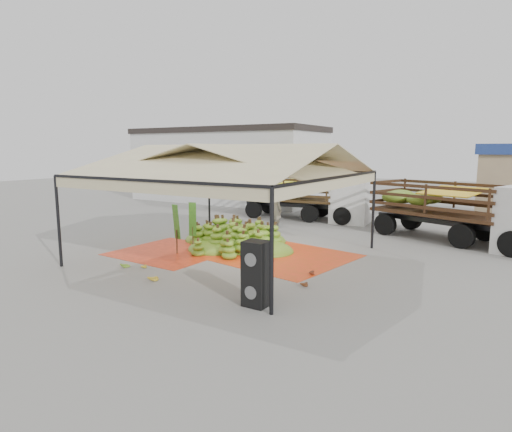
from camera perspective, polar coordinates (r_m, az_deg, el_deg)
The scene contains 17 objects.
ground at distance 15.57m, azimuth -3.53°, elevation -5.40°, with size 90.00×90.00×0.00m, color slate.
canopy_tent at distance 15.10m, azimuth -3.65°, elevation 6.83°, with size 8.10×8.10×4.00m.
building_white at distance 32.32m, azimuth -3.84°, elevation 6.86°, with size 14.30×6.30×5.40m.
tarp_left at distance 16.54m, azimuth -11.15°, elevation -4.69°, with size 3.87×3.69×0.01m, color red.
tarp_right at distance 15.44m, azimuth 4.07°, elevation -5.51°, with size 4.10×4.30×0.01m, color red.
banana_heap at distance 17.04m, azimuth -2.45°, elevation -2.14°, with size 5.44×4.47×1.16m, color #4E801A.
hand_yellow_a at distance 13.13m, azimuth -13.69°, elevation -7.87°, with size 0.48×0.39×0.22m, color gold.
hand_yellow_b at distance 14.52m, azimuth -14.97°, elevation -6.40°, with size 0.38×0.31×0.17m, color gold.
hand_red_a at distance 12.33m, azimuth 6.15°, elevation -8.82°, with size 0.44×0.36×0.20m, color #5C2E15.
hand_red_b at distance 13.41m, azimuth 7.04°, elevation -7.37°, with size 0.43×0.35×0.20m, color #5E2215.
hand_green at distance 14.82m, azimuth -17.05°, elevation -6.14°, with size 0.42×0.34×0.19m, color #417718.
hanging_bunches at distance 13.88m, azimuth 2.34°, elevation 3.85°, with size 1.74×0.24×0.20m.
speaker_stack at distance 10.57m, azimuth 0.05°, elevation -7.71°, with size 0.60×0.53×1.64m.
banana_leaves at distance 16.36m, azimuth -8.85°, elevation -4.79°, with size 0.96×1.36×3.70m, color #297A20, non-canonical shape.
vendor at distance 20.55m, azimuth 2.61°, elevation 0.87°, with size 0.71×0.47×1.96m, color gray.
truck_left at distance 23.77m, azimuth 7.38°, elevation 3.09°, with size 7.15×3.02×2.39m.
truck_right at distance 19.49m, azimuth 26.50°, elevation 1.15°, with size 7.64×4.69×2.48m.
Camera 1 is at (8.70, -12.34, 3.83)m, focal length 30.00 mm.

